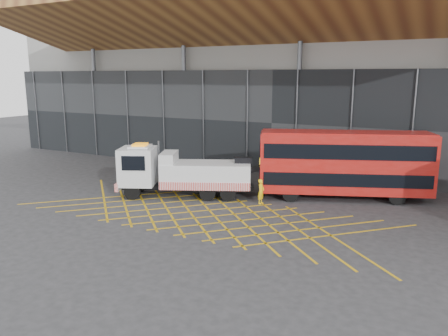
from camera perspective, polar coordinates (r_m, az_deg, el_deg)
The scene contains 6 objects.
ground_plane at distance 25.71m, azimuth -7.53°, elevation -5.21°, with size 120.00×120.00×0.00m, color #29292C.
road_markings at distance 24.46m, azimuth -2.89°, elevation -6.01°, with size 21.56×7.16×0.01m.
construction_building at distance 40.38m, azimuth 10.09°, elevation 13.80°, with size 55.00×23.97×18.00m.
recovery_truck at distance 27.73m, azimuth -5.76°, elevation -0.53°, with size 9.46×5.56×3.42m.
bus_towed at distance 27.91m, azimuth 15.44°, elevation 0.77°, with size 10.48×5.98×4.21m.
worker at distance 26.27m, azimuth 4.86°, elevation -3.08°, with size 0.55×0.36×1.50m, color yellow.
Camera 1 is at (14.25, -20.03, 7.53)m, focal length 35.00 mm.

